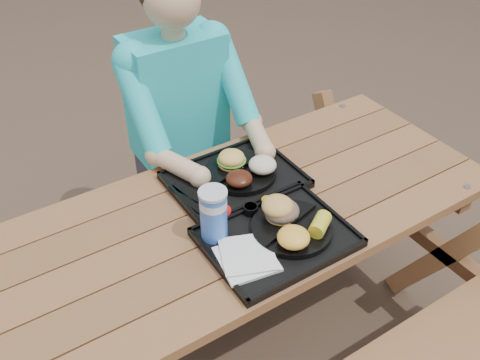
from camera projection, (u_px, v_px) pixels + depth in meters
ground at (240, 342)px, 2.27m from camera, size 60.00×60.00×0.00m
picnic_table at (240, 284)px, 2.04m from camera, size 1.80×1.49×0.75m
tray_near at (276, 238)px, 1.69m from camera, size 0.45×0.35×0.02m
tray_far at (235, 181)px, 1.92m from camera, size 0.45×0.35×0.02m
plate_near at (292, 228)px, 1.70m from camera, size 0.26×0.26×0.02m
plate_far at (241, 172)px, 1.93m from camera, size 0.26×0.26×0.02m
napkin_stack at (247, 258)px, 1.59m from camera, size 0.19×0.19×0.02m
soda_cup at (214, 216)px, 1.63m from camera, size 0.08×0.08×0.17m
condiment_bbq at (251, 209)px, 1.76m from camera, size 0.05×0.05×0.03m
condiment_mustard at (267, 202)px, 1.79m from camera, size 0.05×0.05×0.03m
sandwich at (282, 203)px, 1.69m from camera, size 0.11×0.11×0.11m
mac_cheese at (294, 237)px, 1.61m from camera, size 0.10×0.10×0.05m
corn_cob at (320, 224)px, 1.66m from camera, size 0.12×0.12×0.05m
cutlery_far at (190, 195)px, 1.83m from camera, size 0.09×0.18×0.01m
burger at (231, 155)px, 1.92m from camera, size 0.10×0.10×0.09m
baked_beans at (239, 179)px, 1.85m from camera, size 0.09×0.09×0.04m
potato_salad at (263, 165)px, 1.90m from camera, size 0.10×0.10×0.06m
diner at (182, 144)px, 2.31m from camera, size 0.48×0.84×1.28m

